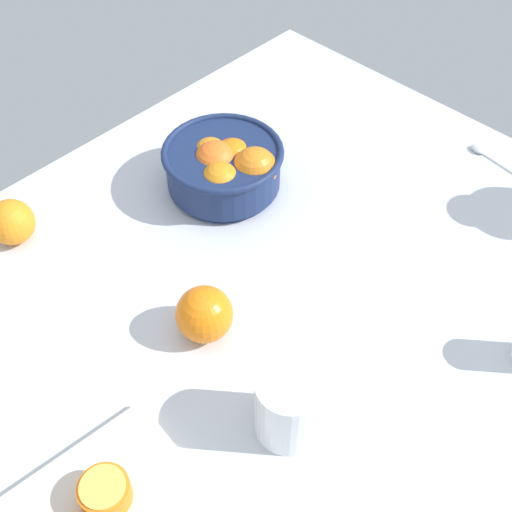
# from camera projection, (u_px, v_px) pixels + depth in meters

# --- Properties ---
(ground_plane) EXTENTS (1.33, 1.03, 0.03)m
(ground_plane) POSITION_uv_depth(u_px,v_px,m) (248.00, 315.00, 1.04)
(ground_plane) COLOR silver
(fruit_bowl) EXTENTS (0.22, 0.22, 0.10)m
(fruit_bowl) POSITION_uv_depth(u_px,v_px,m) (225.00, 167.00, 1.17)
(fruit_bowl) COLOR navy
(fruit_bowl) RESTS_ON ground_plane
(second_glass) EXTENTS (0.09, 0.09, 0.11)m
(second_glass) POSITION_uv_depth(u_px,v_px,m) (289.00, 407.00, 0.86)
(second_glass) COLOR white
(second_glass) RESTS_ON ground_plane
(orange_half_1) EXTENTS (0.06, 0.06, 0.04)m
(orange_half_1) POSITION_uv_depth(u_px,v_px,m) (105.00, 492.00, 0.80)
(orange_half_1) COLOR orange
(orange_half_1) RESTS_ON cutting_board
(loose_orange_0) EXTENTS (0.08, 0.08, 0.08)m
(loose_orange_0) POSITION_uv_depth(u_px,v_px,m) (11.00, 222.00, 1.10)
(loose_orange_0) COLOR orange
(loose_orange_0) RESTS_ON ground_plane
(loose_orange_3) EXTENTS (0.09, 0.09, 0.09)m
(loose_orange_3) POSITION_uv_depth(u_px,v_px,m) (204.00, 314.00, 0.97)
(loose_orange_3) COLOR orange
(loose_orange_3) RESTS_ON ground_plane
(spoon) EXTENTS (0.04, 0.15, 0.01)m
(spoon) POSITION_uv_depth(u_px,v_px,m) (492.00, 158.00, 1.26)
(spoon) COLOR silver
(spoon) RESTS_ON ground_plane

